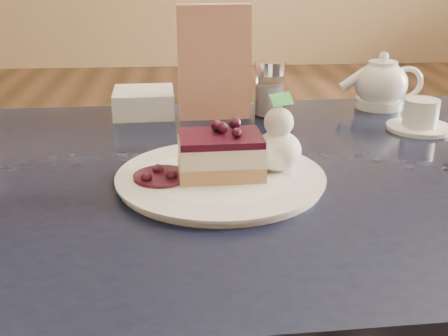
{
  "coord_description": "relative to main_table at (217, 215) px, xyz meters",
  "views": [
    {
      "loc": [
        0.16,
        -0.76,
        1.12
      ],
      "look_at": [
        0.21,
        -0.04,
        0.84
      ],
      "focal_mm": 45.0,
      "sensor_mm": 36.0,
      "label": 1
    }
  ],
  "objects": [
    {
      "name": "napkin_stack",
      "position": [
        -0.14,
        0.34,
        0.11
      ],
      "size": [
        0.13,
        0.13,
        0.05
      ],
      "primitive_type": "cube",
      "rotation": [
        0.0,
        0.0,
        0.04
      ],
      "color": "white",
      "rests_on": "main_table"
    },
    {
      "name": "berry_sauce",
      "position": [
        -0.09,
        -0.06,
        0.1
      ],
      "size": [
        0.08,
        0.08,
        0.01
      ],
      "primitive_type": "cylinder",
      "color": "#31071E",
      "rests_on": "dessert_plate"
    },
    {
      "name": "whipped_cream",
      "position": [
        0.09,
        -0.04,
        0.13
      ],
      "size": [
        0.07,
        0.07,
        0.06
      ],
      "color": "white",
      "rests_on": "dessert_plate"
    },
    {
      "name": "dessert_plate",
      "position": [
        0.0,
        -0.05,
        0.09
      ],
      "size": [
        0.31,
        0.31,
        0.01
      ],
      "primitive_type": "cylinder",
      "color": "white",
      "rests_on": "main_table"
    },
    {
      "name": "cheesecake_slice",
      "position": [
        0.0,
        -0.05,
        0.13
      ],
      "size": [
        0.13,
        0.09,
        0.06
      ],
      "rotation": [
        0.0,
        0.0,
        0.04
      ],
      "color": "tan",
      "rests_on": "dessert_plate"
    },
    {
      "name": "sugar_shaker",
      "position": [
        0.13,
        0.31,
        0.14
      ],
      "size": [
        0.06,
        0.06,
        0.12
      ],
      "color": "white",
      "rests_on": "main_table"
    },
    {
      "name": "tea_set",
      "position": [
        0.39,
        0.32,
        0.13
      ],
      "size": [
        0.2,
        0.29,
        0.11
      ],
      "color": "white",
      "rests_on": "main_table"
    },
    {
      "name": "main_table",
      "position": [
        0.0,
        0.0,
        0.0
      ],
      "size": [
        1.3,
        0.89,
        0.79
      ],
      "rotation": [
        0.0,
        0.0,
        0.04
      ],
      "color": "black",
      "rests_on": "ground"
    },
    {
      "name": "menu_card",
      "position": [
        0.01,
        0.3,
        0.2
      ],
      "size": [
        0.15,
        0.04,
        0.23
      ],
      "primitive_type": "cube",
      "rotation": [
        0.0,
        0.0,
        0.04
      ],
      "color": "beige",
      "rests_on": "main_table"
    }
  ]
}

